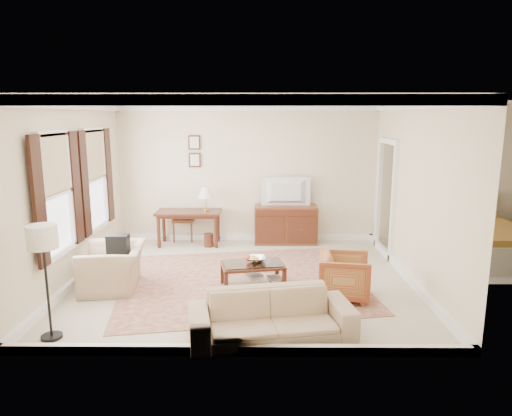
{
  "coord_description": "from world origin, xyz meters",
  "views": [
    {
      "loc": [
        0.26,
        -7.21,
        2.67
      ],
      "look_at": [
        0.2,
        0.3,
        1.15
      ],
      "focal_mm": 32.0,
      "sensor_mm": 36.0,
      "label": 1
    }
  ],
  "objects_px": {
    "tv": "(286,183)",
    "sideboard": "(286,224)",
    "club_armchair": "(113,260)",
    "striped_armchair": "(345,274)",
    "writing_desk": "(189,216)",
    "coffee_table": "(253,269)",
    "sofa": "(271,308)"
  },
  "relations": [
    {
      "from": "striped_armchair",
      "to": "writing_desk",
      "type": "bearing_deg",
      "value": 52.9
    },
    {
      "from": "writing_desk",
      "to": "striped_armchair",
      "type": "relative_size",
      "value": 1.8
    },
    {
      "from": "tv",
      "to": "sofa",
      "type": "distance_m",
      "value": 4.36
    },
    {
      "from": "coffee_table",
      "to": "sofa",
      "type": "bearing_deg",
      "value": -81.42
    },
    {
      "from": "sideboard",
      "to": "striped_armchair",
      "type": "xyz_separation_m",
      "value": [
        0.71,
        -3.0,
        -0.03
      ]
    },
    {
      "from": "sofa",
      "to": "club_armchair",
      "type": "bearing_deg",
      "value": 136.03
    },
    {
      "from": "writing_desk",
      "to": "tv",
      "type": "relative_size",
      "value": 1.35
    },
    {
      "from": "writing_desk",
      "to": "striped_armchair",
      "type": "height_order",
      "value": "striped_armchair"
    },
    {
      "from": "sofa",
      "to": "sideboard",
      "type": "bearing_deg",
      "value": 74.27
    },
    {
      "from": "writing_desk",
      "to": "tv",
      "type": "bearing_deg",
      "value": 3.65
    },
    {
      "from": "sideboard",
      "to": "writing_desk",
      "type": "bearing_deg",
      "value": -175.79
    },
    {
      "from": "tv",
      "to": "striped_armchair",
      "type": "bearing_deg",
      "value": 103.36
    },
    {
      "from": "tv",
      "to": "sideboard",
      "type": "bearing_deg",
      "value": -90.0
    },
    {
      "from": "writing_desk",
      "to": "striped_armchair",
      "type": "distance_m",
      "value": 3.96
    },
    {
      "from": "writing_desk",
      "to": "sideboard",
      "type": "xyz_separation_m",
      "value": [
        2.03,
        0.15,
        -0.21
      ]
    },
    {
      "from": "sideboard",
      "to": "striped_armchair",
      "type": "bearing_deg",
      "value": -76.73
    },
    {
      "from": "tv",
      "to": "sofa",
      "type": "xyz_separation_m",
      "value": [
        -0.41,
        -4.25,
        -0.92
      ]
    },
    {
      "from": "tv",
      "to": "sofa",
      "type": "height_order",
      "value": "tv"
    },
    {
      "from": "striped_armchair",
      "to": "sofa",
      "type": "xyz_separation_m",
      "value": [
        -1.12,
        -1.27,
        0.02
      ]
    },
    {
      "from": "club_armchair",
      "to": "striped_armchair",
      "type": "bearing_deg",
      "value": 77.57
    },
    {
      "from": "sideboard",
      "to": "coffee_table",
      "type": "distance_m",
      "value": 2.68
    },
    {
      "from": "tv",
      "to": "sofa",
      "type": "bearing_deg",
      "value": 84.5
    },
    {
      "from": "writing_desk",
      "to": "club_armchair",
      "type": "height_order",
      "value": "club_armchair"
    },
    {
      "from": "writing_desk",
      "to": "sideboard",
      "type": "bearing_deg",
      "value": 4.21
    },
    {
      "from": "sofa",
      "to": "writing_desk",
      "type": "bearing_deg",
      "value": 101.28
    },
    {
      "from": "tv",
      "to": "coffee_table",
      "type": "bearing_deg",
      "value": 75.59
    },
    {
      "from": "tv",
      "to": "striped_armchair",
      "type": "xyz_separation_m",
      "value": [
        0.71,
        -2.98,
        -0.93
      ]
    },
    {
      "from": "coffee_table",
      "to": "tv",
      "type": "bearing_deg",
      "value": 75.59
    },
    {
      "from": "writing_desk",
      "to": "tv",
      "type": "xyz_separation_m",
      "value": [
        2.03,
        0.13,
        0.69
      ]
    },
    {
      "from": "writing_desk",
      "to": "sofa",
      "type": "bearing_deg",
      "value": -68.46
    },
    {
      "from": "tv",
      "to": "club_armchair",
      "type": "bearing_deg",
      "value": 42.54
    },
    {
      "from": "tv",
      "to": "sofa",
      "type": "relative_size",
      "value": 0.5
    }
  ]
}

